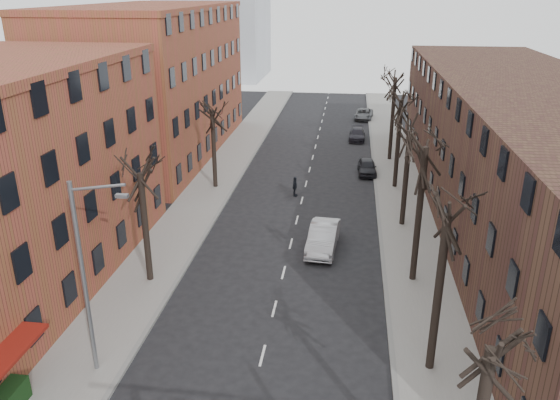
% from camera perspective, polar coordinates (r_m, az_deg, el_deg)
% --- Properties ---
extents(sidewalk_left, '(4.00, 90.00, 0.15)m').
position_cam_1_polar(sidewalk_left, '(48.00, -6.93, 1.79)').
color(sidewalk_left, gray).
rests_on(sidewalk_left, ground).
extents(sidewalk_right, '(4.00, 90.00, 0.15)m').
position_cam_1_polar(sidewalk_right, '(46.81, 12.44, 0.91)').
color(sidewalk_right, gray).
rests_on(sidewalk_right, ground).
extents(building_left_far, '(12.00, 28.00, 14.00)m').
position_cam_1_polar(building_left_far, '(56.99, -13.01, 11.72)').
color(building_left_far, brown).
rests_on(building_left_far, ground).
extents(building_right, '(12.00, 50.00, 10.00)m').
position_cam_1_polar(building_right, '(42.20, 24.37, 4.27)').
color(building_right, '#462E20').
rests_on(building_right, ground).
extents(tree_right_b, '(5.20, 5.20, 10.80)m').
position_cam_1_polar(tree_right_b, '(26.57, 15.30, -16.68)').
color(tree_right_b, black).
rests_on(tree_right_b, ground).
extents(tree_right_c, '(5.20, 5.20, 11.60)m').
position_cam_1_polar(tree_right_c, '(33.20, 13.64, -8.19)').
color(tree_right_c, black).
rests_on(tree_right_c, ground).
extents(tree_right_d, '(5.20, 5.20, 10.00)m').
position_cam_1_polar(tree_right_d, '(40.33, 12.59, -2.61)').
color(tree_right_d, black).
rests_on(tree_right_d, ground).
extents(tree_right_e, '(5.20, 5.20, 10.80)m').
position_cam_1_polar(tree_right_e, '(47.74, 11.86, 1.27)').
color(tree_right_e, black).
rests_on(tree_right_e, ground).
extents(tree_right_f, '(5.20, 5.20, 11.60)m').
position_cam_1_polar(tree_right_f, '(55.31, 11.34, 4.10)').
color(tree_right_f, black).
rests_on(tree_right_f, ground).
extents(tree_left_a, '(5.20, 5.20, 9.50)m').
position_cam_1_polar(tree_left_a, '(33.14, -13.36, -8.22)').
color(tree_left_a, black).
rests_on(tree_left_a, ground).
extents(tree_left_b, '(5.20, 5.20, 9.50)m').
position_cam_1_polar(tree_left_b, '(47.02, -6.74, 1.28)').
color(tree_left_b, black).
rests_on(tree_left_b, ground).
extents(streetlight, '(2.45, 0.22, 9.03)m').
position_cam_1_polar(streetlight, '(24.20, -19.57, -7.11)').
color(streetlight, slate).
rests_on(streetlight, ground).
extents(silver_sedan, '(2.11, 5.17, 1.67)m').
position_cam_1_polar(silver_sedan, '(35.71, 4.53, -3.91)').
color(silver_sedan, '#B4B5BB').
rests_on(silver_sedan, ground).
extents(parked_car_near, '(1.78, 4.06, 1.36)m').
position_cam_1_polar(parked_car_near, '(50.64, 9.08, 3.45)').
color(parked_car_near, black).
rests_on(parked_car_near, ground).
extents(parked_car_mid, '(1.92, 4.37, 1.25)m').
position_cam_1_polar(parked_car_mid, '(62.21, 8.07, 6.82)').
color(parked_car_mid, '#222129').
rests_on(parked_car_mid, ground).
extents(parked_car_far, '(2.61, 4.87, 1.30)m').
position_cam_1_polar(parked_car_far, '(72.40, 8.75, 8.86)').
color(parked_car_far, '#53565A').
rests_on(parked_car_far, ground).
extents(pedestrian_crossing, '(0.50, 1.00, 1.65)m').
position_cam_1_polar(pedestrian_crossing, '(44.61, 1.56, 1.42)').
color(pedestrian_crossing, black).
rests_on(pedestrian_crossing, ground).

